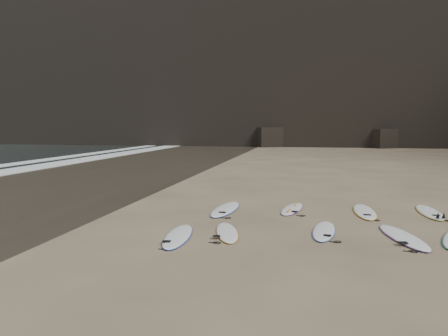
% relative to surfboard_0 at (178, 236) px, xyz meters
% --- Properties ---
extents(ground, '(240.00, 240.00, 0.00)m').
position_rel_surfboard_0_xyz_m(ground, '(3.98, 1.11, -0.04)').
color(ground, '#897559').
rests_on(ground, ground).
extents(wet_sand, '(12.00, 200.00, 0.01)m').
position_rel_surfboard_0_xyz_m(wet_sand, '(-9.02, 11.11, -0.04)').
color(wet_sand, '#383026').
rests_on(wet_sand, ground).
extents(surfboard_0, '(0.86, 2.52, 0.09)m').
position_rel_surfboard_0_xyz_m(surfboard_0, '(0.00, 0.00, 0.00)').
color(surfboard_0, white).
rests_on(surfboard_0, ground).
extents(surfboard_1, '(1.08, 2.28, 0.08)m').
position_rel_surfboard_0_xyz_m(surfboard_1, '(1.14, 0.64, -0.00)').
color(surfboard_1, white).
rests_on(surfboard_1, ground).
extents(surfboard_2, '(0.77, 2.35, 0.08)m').
position_rel_surfboard_0_xyz_m(surfboard_2, '(3.64, 1.28, -0.00)').
color(surfboard_2, white).
rests_on(surfboard_2, ground).
extents(surfboard_3, '(1.16, 2.70, 0.09)m').
position_rel_surfboard_0_xyz_m(surfboard_3, '(5.57, 0.97, 0.00)').
color(surfboard_3, white).
rests_on(surfboard_3, ground).
extents(surfboard_5, '(0.83, 2.80, 0.10)m').
position_rel_surfboard_0_xyz_m(surfboard_5, '(0.52, 3.68, 0.01)').
color(surfboard_5, white).
rests_on(surfboard_5, ground).
extents(surfboard_6, '(0.92, 2.36, 0.08)m').
position_rel_surfboard_0_xyz_m(surfboard_6, '(2.70, 4.18, -0.00)').
color(surfboard_6, white).
rests_on(surfboard_6, ground).
extents(surfboard_7, '(0.66, 2.63, 0.09)m').
position_rel_surfboard_0_xyz_m(surfboard_7, '(5.02, 4.13, 0.00)').
color(surfboard_7, white).
rests_on(surfboard_7, ground).
extents(surfboard_8, '(0.64, 2.55, 0.09)m').
position_rel_surfboard_0_xyz_m(surfboard_8, '(7.06, 4.44, 0.00)').
color(surfboard_8, white).
rests_on(surfboard_8, ground).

